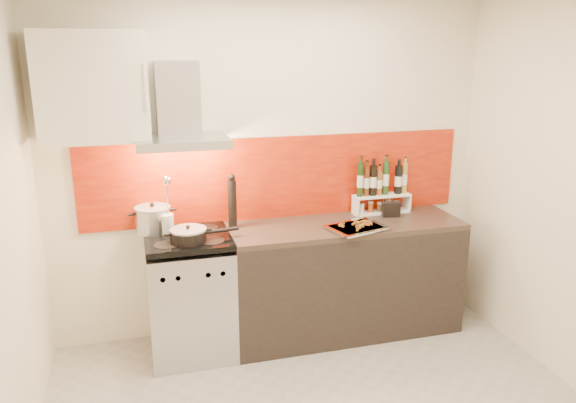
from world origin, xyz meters
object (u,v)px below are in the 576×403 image
object	(u,v)px
range_stove	(191,297)
counter	(344,277)
pepper_mill	(232,202)
stock_pot	(153,219)
saute_pan	(189,235)
baking_tray	(356,227)

from	to	relation	value
range_stove	counter	distance (m)	1.20
counter	pepper_mill	xyz separation A→B (m)	(-0.85, 0.13, 0.65)
stock_pot	pepper_mill	world-z (taller)	pepper_mill
range_stove	pepper_mill	world-z (taller)	pepper_mill
counter	stock_pot	world-z (taller)	stock_pot
saute_pan	baking_tray	world-z (taller)	saute_pan
counter	saute_pan	distance (m)	1.30
counter	pepper_mill	world-z (taller)	pepper_mill
counter	stock_pot	bearing A→B (deg)	173.69
stock_pot	baking_tray	distance (m)	1.48
range_stove	counter	xyz separation A→B (m)	(1.20, 0.00, 0.01)
counter	pepper_mill	distance (m)	1.08
range_stove	stock_pot	distance (m)	0.63
saute_pan	baking_tray	distance (m)	1.22
range_stove	baking_tray	world-z (taller)	baking_tray
stock_pot	pepper_mill	size ratio (longest dim) A/B	0.63
saute_pan	pepper_mill	distance (m)	0.45
counter	baking_tray	distance (m)	0.49
stock_pot	range_stove	bearing A→B (deg)	-35.92
saute_pan	pepper_mill	xyz separation A→B (m)	(0.35, 0.24, 0.14)
range_stove	counter	world-z (taller)	range_stove
baking_tray	saute_pan	bearing A→B (deg)	177.90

